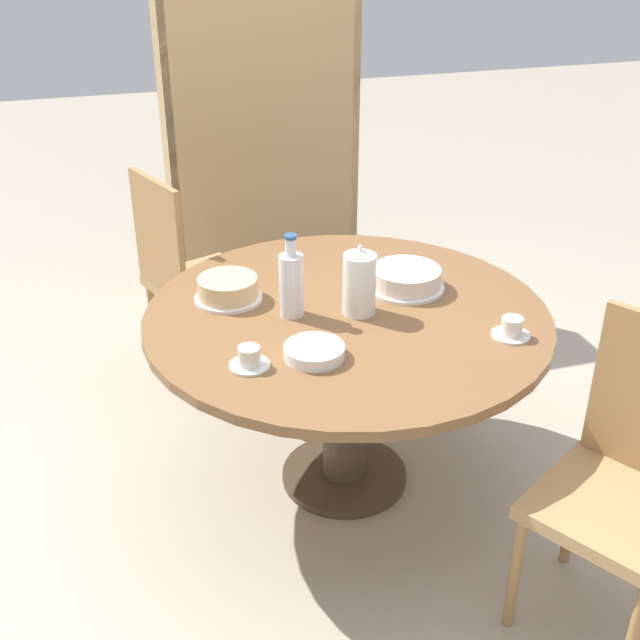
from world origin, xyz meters
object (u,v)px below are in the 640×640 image
Objects in this scene: chair_a at (628,480)px; coffee_pot at (359,282)px; bookshelf at (262,155)px; chair_b at (189,274)px; cake_main at (406,279)px; cup_b at (249,359)px; cake_second at (228,289)px; cup_a at (511,329)px; water_bottle at (291,283)px.

coffee_pot is at bearing -177.35° from chair_a.
chair_a is 0.60× the size of bookshelf.
chair_b is 3.46× the size of cake_main.
bookshelf is at bearing 97.12° from cake_main.
cake_main is at bearing 97.12° from bookshelf.
coffee_pot is 0.89× the size of cake_main.
chair_a is at bearing 101.47° from bookshelf.
chair_b is at bearing 91.01° from cup_b.
cup_a is at bearing -32.67° from cake_second.
cake_second is (-0.94, 1.05, 0.25)m from chair_a.
cake_second is at bearing 150.86° from coffee_pot.
cup_b is (-0.47, -1.83, -0.06)m from bookshelf.
chair_b is 0.60× the size of bookshelf.
coffee_pot is 0.23m from water_bottle.
cake_main is at bearing 29.02° from cup_b.
water_bottle is at bearing 166.94° from coffee_pot.
cup_a and cup_b have the same top height.
chair_b is 1.20m from cup_b.
cake_main is at bearing 114.09° from cup_a.
cup_a is (0.87, -1.24, 0.24)m from chair_b.
coffee_pot is 1.97× the size of cup_a.
cake_main reaches higher than cup_b.
bookshelf is at bearing 88.53° from coffee_pot.
water_bottle is (0.23, -0.88, 0.33)m from chair_b.
cup_a is (-0.12, 0.52, 0.24)m from chair_a.
cake_second is at bearing 71.88° from bookshelf.
bookshelf is at bearing -57.42° from chair_b.
cup_b is at bearing -151.38° from chair_a.
cake_main is at bearing 29.42° from coffee_pot.
bookshelf is 6.75× the size of cake_second.
cup_b is at bearing -126.04° from water_bottle.
chair_a is 3.46× the size of cake_main.
chair_a is 1.15m from cup_b.
coffee_pot reaches higher than chair_b.
coffee_pot is (0.45, -0.94, 0.33)m from chair_b.
chair_a is 1.03m from coffee_pot.
cup_b is (0.02, -1.17, 0.24)m from chair_b.
cake_second is 0.98m from cup_a.
chair_a reaches higher than cup_a.
water_bottle reaches higher than cake_main.
chair_a is at bearing -77.49° from cup_a.
water_bottle is at bearing 174.15° from chair_b.
chair_b is 7.67× the size of cup_b.
coffee_pot is 0.86× the size of water_bottle.
water_bottle reaches higher than cup_b.
bookshelf is 1.93m from cup_a.
cup_a is at bearing -4.21° from cup_b.
cake_second is (-0.18, 0.18, -0.08)m from water_bottle.
cup_a is (0.37, -1.90, -0.06)m from bookshelf.
coffee_pot reaches higher than cake_second.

